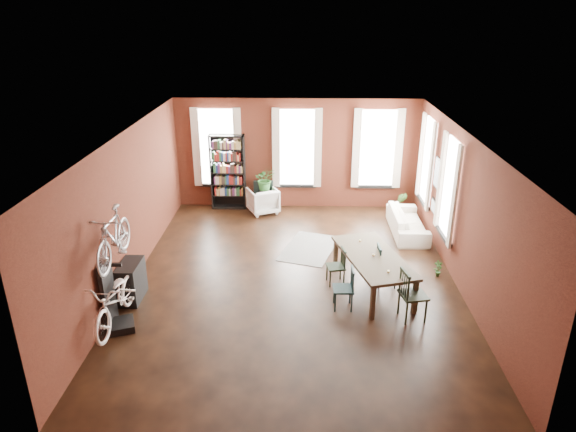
{
  "coord_description": "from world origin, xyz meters",
  "views": [
    {
      "loc": [
        0.17,
        -9.91,
        5.55
      ],
      "look_at": [
        -0.14,
        0.6,
        1.25
      ],
      "focal_mm": 32.0,
      "sensor_mm": 36.0,
      "label": 1
    }
  ],
  "objects_px": {
    "dining_chair_c": "(413,295)",
    "cream_sofa": "(408,218)",
    "white_armchair": "(263,199)",
    "dining_chair_a": "(343,289)",
    "dining_chair_b": "(336,266)",
    "plant_stand": "(265,200)",
    "dining_table": "(372,273)",
    "bicycle_floor": "(113,278)",
    "dining_chair_d": "(386,266)",
    "bike_trainer": "(121,325)",
    "console_table": "(131,281)",
    "bookshelf": "(228,172)"
  },
  "relations": [
    {
      "from": "dining_table",
      "to": "bicycle_floor",
      "type": "xyz_separation_m",
      "value": [
        -4.85,
        -1.6,
        0.68
      ]
    },
    {
      "from": "dining_chair_a",
      "to": "dining_chair_b",
      "type": "relative_size",
      "value": 1.07
    },
    {
      "from": "dining_table",
      "to": "bike_trainer",
      "type": "xyz_separation_m",
      "value": [
        -4.83,
        -1.6,
        -0.32
      ]
    },
    {
      "from": "dining_chair_a",
      "to": "dining_chair_b",
      "type": "bearing_deg",
      "value": -175.72
    },
    {
      "from": "bookshelf",
      "to": "plant_stand",
      "type": "relative_size",
      "value": 3.47
    },
    {
      "from": "cream_sofa",
      "to": "dining_table",
      "type": "bearing_deg",
      "value": 156.41
    },
    {
      "from": "dining_chair_a",
      "to": "cream_sofa",
      "type": "distance_m",
      "value": 4.2
    },
    {
      "from": "dining_table",
      "to": "dining_chair_d",
      "type": "relative_size",
      "value": 2.53
    },
    {
      "from": "dining_chair_b",
      "to": "dining_chair_d",
      "type": "bearing_deg",
      "value": 77.9
    },
    {
      "from": "dining_chair_a",
      "to": "dining_chair_c",
      "type": "bearing_deg",
      "value": 74.67
    },
    {
      "from": "bookshelf",
      "to": "bike_trainer",
      "type": "relative_size",
      "value": 4.57
    },
    {
      "from": "white_armchair",
      "to": "cream_sofa",
      "type": "height_order",
      "value": "cream_sofa"
    },
    {
      "from": "console_table",
      "to": "dining_chair_c",
      "type": "bearing_deg",
      "value": -5.61
    },
    {
      "from": "bookshelf",
      "to": "console_table",
      "type": "distance_m",
      "value": 5.4
    },
    {
      "from": "bookshelf",
      "to": "plant_stand",
      "type": "bearing_deg",
      "value": -9.51
    },
    {
      "from": "dining_chair_a",
      "to": "white_armchair",
      "type": "height_order",
      "value": "dining_chair_a"
    },
    {
      "from": "white_armchair",
      "to": "plant_stand",
      "type": "distance_m",
      "value": 0.2
    },
    {
      "from": "white_armchair",
      "to": "bicycle_floor",
      "type": "relative_size",
      "value": 0.43
    },
    {
      "from": "dining_chair_a",
      "to": "white_armchair",
      "type": "xyz_separation_m",
      "value": [
        -1.96,
        5.06,
        -0.03
      ]
    },
    {
      "from": "dining_chair_a",
      "to": "dining_table",
      "type": "bearing_deg",
      "value": 137.37
    },
    {
      "from": "dining_table",
      "to": "console_table",
      "type": "distance_m",
      "value": 4.96
    },
    {
      "from": "dining_chair_d",
      "to": "cream_sofa",
      "type": "distance_m",
      "value": 2.94
    },
    {
      "from": "white_armchair",
      "to": "dining_chair_c",
      "type": "bearing_deg",
      "value": 96.65
    },
    {
      "from": "white_armchair",
      "to": "bike_trainer",
      "type": "height_order",
      "value": "white_armchair"
    },
    {
      "from": "dining_table",
      "to": "dining_chair_a",
      "type": "distance_m",
      "value": 1.0
    },
    {
      "from": "dining_chair_a",
      "to": "console_table",
      "type": "xyz_separation_m",
      "value": [
        -4.27,
        0.22,
        -0.03
      ]
    },
    {
      "from": "dining_chair_c",
      "to": "bicycle_floor",
      "type": "height_order",
      "value": "bicycle_floor"
    },
    {
      "from": "dining_chair_c",
      "to": "white_armchair",
      "type": "height_order",
      "value": "dining_chair_c"
    },
    {
      "from": "dining_chair_b",
      "to": "bicycle_floor",
      "type": "height_order",
      "value": "bicycle_floor"
    },
    {
      "from": "dining_chair_a",
      "to": "bicycle_floor",
      "type": "bearing_deg",
      "value": -79.43
    },
    {
      "from": "bike_trainer",
      "to": "bicycle_floor",
      "type": "distance_m",
      "value": 1.0
    },
    {
      "from": "dining_chair_c",
      "to": "bike_trainer",
      "type": "distance_m",
      "value": 5.51
    },
    {
      "from": "bike_trainer",
      "to": "bicycle_floor",
      "type": "height_order",
      "value": "bicycle_floor"
    },
    {
      "from": "dining_chair_a",
      "to": "bicycle_floor",
      "type": "height_order",
      "value": "bicycle_floor"
    },
    {
      "from": "bookshelf",
      "to": "bicycle_floor",
      "type": "height_order",
      "value": "bookshelf"
    },
    {
      "from": "cream_sofa",
      "to": "white_armchair",
      "type": "bearing_deg",
      "value": 71.07
    },
    {
      "from": "dining_chair_a",
      "to": "bookshelf",
      "type": "bearing_deg",
      "value": -152.13
    },
    {
      "from": "cream_sofa",
      "to": "bike_trainer",
      "type": "height_order",
      "value": "cream_sofa"
    },
    {
      "from": "dining_chair_c",
      "to": "cream_sofa",
      "type": "bearing_deg",
      "value": -21.54
    },
    {
      "from": "dining_chair_c",
      "to": "dining_chair_a",
      "type": "bearing_deg",
      "value": 63.46
    },
    {
      "from": "bookshelf",
      "to": "white_armchair",
      "type": "distance_m",
      "value": 1.29
    },
    {
      "from": "dining_table",
      "to": "white_armchair",
      "type": "bearing_deg",
      "value": 105.35
    },
    {
      "from": "dining_chair_b",
      "to": "console_table",
      "type": "relative_size",
      "value": 1.01
    },
    {
      "from": "dining_chair_b",
      "to": "cream_sofa",
      "type": "bearing_deg",
      "value": 132.5
    },
    {
      "from": "dining_table",
      "to": "dining_chair_b",
      "type": "bearing_deg",
      "value": 147.1
    },
    {
      "from": "cream_sofa",
      "to": "console_table",
      "type": "relative_size",
      "value": 2.6
    },
    {
      "from": "dining_chair_b",
      "to": "white_armchair",
      "type": "relative_size",
      "value": 1.0
    },
    {
      "from": "bookshelf",
      "to": "dining_table",
      "type": "bearing_deg",
      "value": -52.0
    },
    {
      "from": "dining_chair_b",
      "to": "cream_sofa",
      "type": "height_order",
      "value": "cream_sofa"
    },
    {
      "from": "dining_chair_b",
      "to": "plant_stand",
      "type": "height_order",
      "value": "dining_chair_b"
    }
  ]
}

